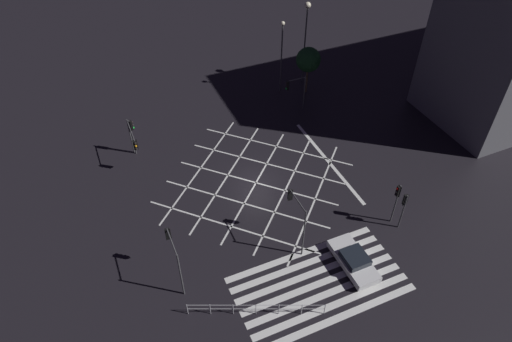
{
  "coord_description": "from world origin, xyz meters",
  "views": [
    {
      "loc": [
        -10.87,
        -24.96,
        26.29
      ],
      "look_at": [
        0.0,
        0.0,
        1.32
      ],
      "focal_mm": 32.0,
      "sensor_mm": 36.0,
      "label": 1
    }
  ],
  "objects_px": {
    "traffic_light_nw_main": "(132,130)",
    "street_lamp_west": "(282,48)",
    "traffic_light_ne_main": "(295,87)",
    "traffic_light_nw_cross": "(133,140)",
    "waiting_car": "(354,260)",
    "street_lamp_east": "(306,22)",
    "traffic_light_sw_cross": "(173,250)",
    "traffic_light_median_south": "(296,211)",
    "street_tree_near": "(308,60)",
    "traffic_light_se_cross": "(404,204)",
    "traffic_light_se_main": "(397,197)"
  },
  "relations": [
    {
      "from": "traffic_light_nw_cross",
      "to": "street_lamp_west",
      "type": "distance_m",
      "value": 17.35
    },
    {
      "from": "street_lamp_west",
      "to": "traffic_light_nw_main",
      "type": "bearing_deg",
      "value": -165.89
    },
    {
      "from": "street_lamp_west",
      "to": "street_tree_near",
      "type": "bearing_deg",
      "value": -25.92
    },
    {
      "from": "traffic_light_nw_cross",
      "to": "street_lamp_east",
      "type": "height_order",
      "value": "street_lamp_east"
    },
    {
      "from": "traffic_light_nw_main",
      "to": "waiting_car",
      "type": "distance_m",
      "value": 21.21
    },
    {
      "from": "traffic_light_sw_cross",
      "to": "waiting_car",
      "type": "height_order",
      "value": "traffic_light_sw_cross"
    },
    {
      "from": "traffic_light_ne_main",
      "to": "street_lamp_east",
      "type": "distance_m",
      "value": 7.11
    },
    {
      "from": "street_lamp_west",
      "to": "street_tree_near",
      "type": "xyz_separation_m",
      "value": [
        2.43,
        -1.18,
        -1.19
      ]
    },
    {
      "from": "traffic_light_nw_cross",
      "to": "traffic_light_median_south",
      "type": "bearing_deg",
      "value": 33.03
    },
    {
      "from": "traffic_light_sw_cross",
      "to": "street_lamp_west",
      "type": "xyz_separation_m",
      "value": [
        16.44,
        18.24,
        1.83
      ]
    },
    {
      "from": "traffic_light_se_cross",
      "to": "traffic_light_sw_cross",
      "type": "relative_size",
      "value": 0.8
    },
    {
      "from": "traffic_light_se_cross",
      "to": "traffic_light_se_main",
      "type": "distance_m",
      "value": 0.73
    },
    {
      "from": "traffic_light_sw_cross",
      "to": "street_tree_near",
      "type": "xyz_separation_m",
      "value": [
        18.88,
        17.06,
        0.64
      ]
    },
    {
      "from": "street_lamp_east",
      "to": "traffic_light_nw_cross",
      "type": "bearing_deg",
      "value": -161.68
    },
    {
      "from": "street_lamp_west",
      "to": "traffic_light_se_main",
      "type": "bearing_deg",
      "value": -90.77
    },
    {
      "from": "traffic_light_median_south",
      "to": "traffic_light_sw_cross",
      "type": "height_order",
      "value": "traffic_light_median_south"
    },
    {
      "from": "traffic_light_nw_main",
      "to": "street_lamp_east",
      "type": "relative_size",
      "value": 0.41
    },
    {
      "from": "street_lamp_east",
      "to": "street_tree_near",
      "type": "distance_m",
      "value": 3.71
    },
    {
      "from": "traffic_light_nw_main",
      "to": "traffic_light_se_main",
      "type": "height_order",
      "value": "traffic_light_se_main"
    },
    {
      "from": "street_tree_near",
      "to": "traffic_light_ne_main",
      "type": "bearing_deg",
      "value": -136.84
    },
    {
      "from": "traffic_light_nw_main",
      "to": "traffic_light_nw_cross",
      "type": "relative_size",
      "value": 1.0
    },
    {
      "from": "traffic_light_ne_main",
      "to": "street_lamp_west",
      "type": "relative_size",
      "value": 0.49
    },
    {
      "from": "traffic_light_sw_cross",
      "to": "traffic_light_median_south",
      "type": "bearing_deg",
      "value": -91.92
    },
    {
      "from": "traffic_light_nw_cross",
      "to": "waiting_car",
      "type": "bearing_deg",
      "value": 34.32
    },
    {
      "from": "traffic_light_nw_cross",
      "to": "traffic_light_se_main",
      "type": "xyz_separation_m",
      "value": [
        16.03,
        -14.2,
        0.03
      ]
    },
    {
      "from": "waiting_car",
      "to": "street_lamp_east",
      "type": "bearing_deg",
      "value": -19.47
    },
    {
      "from": "traffic_light_ne_main",
      "to": "street_tree_near",
      "type": "xyz_separation_m",
      "value": [
        2.84,
        2.66,
        0.97
      ]
    },
    {
      "from": "traffic_light_median_south",
      "to": "traffic_light_sw_cross",
      "type": "relative_size",
      "value": 1.08
    },
    {
      "from": "traffic_light_nw_cross",
      "to": "traffic_light_sw_cross",
      "type": "bearing_deg",
      "value": -0.65
    },
    {
      "from": "street_tree_near",
      "to": "street_lamp_west",
      "type": "bearing_deg",
      "value": 154.08
    },
    {
      "from": "traffic_light_se_cross",
      "to": "traffic_light_nw_cross",
      "type": "xyz_separation_m",
      "value": [
        -16.29,
        14.82,
        0.26
      ]
    },
    {
      "from": "traffic_light_sw_cross",
      "to": "street_tree_near",
      "type": "bearing_deg",
      "value": -47.89
    },
    {
      "from": "traffic_light_nw_cross",
      "to": "traffic_light_se_cross",
      "type": "bearing_deg",
      "value": 47.72
    },
    {
      "from": "traffic_light_nw_cross",
      "to": "street_lamp_east",
      "type": "distance_m",
      "value": 20.82
    },
    {
      "from": "traffic_light_nw_main",
      "to": "street_lamp_west",
      "type": "xyz_separation_m",
      "value": [
        16.08,
        4.04,
        2.36
      ]
    },
    {
      "from": "traffic_light_se_main",
      "to": "street_tree_near",
      "type": "xyz_separation_m",
      "value": [
        2.7,
        18.53,
        1.04
      ]
    },
    {
      "from": "street_tree_near",
      "to": "waiting_car",
      "type": "xyz_separation_m",
      "value": [
        -7.46,
        -20.85,
        -3.16
      ]
    },
    {
      "from": "traffic_light_se_main",
      "to": "street_tree_near",
      "type": "bearing_deg",
      "value": -98.28
    },
    {
      "from": "traffic_light_nw_cross",
      "to": "traffic_light_sw_cross",
      "type": "relative_size",
      "value": 0.85
    },
    {
      "from": "waiting_car",
      "to": "traffic_light_se_main",
      "type": "bearing_deg",
      "value": -64.06
    },
    {
      "from": "traffic_light_se_main",
      "to": "street_lamp_east",
      "type": "xyz_separation_m",
      "value": [
        3.35,
        20.61,
        4.05
      ]
    },
    {
      "from": "traffic_light_median_south",
      "to": "waiting_car",
      "type": "distance_m",
      "value": 5.26
    },
    {
      "from": "traffic_light_median_south",
      "to": "traffic_light_nw_cross",
      "type": "height_order",
      "value": "traffic_light_median_south"
    },
    {
      "from": "traffic_light_median_south",
      "to": "traffic_light_ne_main",
      "type": "relative_size",
      "value": 1.2
    },
    {
      "from": "street_tree_near",
      "to": "traffic_light_se_cross",
      "type": "bearing_deg",
      "value": -97.25
    },
    {
      "from": "traffic_light_median_south",
      "to": "street_tree_near",
      "type": "height_order",
      "value": "street_tree_near"
    },
    {
      "from": "street_lamp_east",
      "to": "street_lamp_west",
      "type": "distance_m",
      "value": 3.69
    },
    {
      "from": "traffic_light_se_cross",
      "to": "waiting_car",
      "type": "bearing_deg",
      "value": 108.69
    },
    {
      "from": "traffic_light_nw_cross",
      "to": "street_tree_near",
      "type": "height_order",
      "value": "street_tree_near"
    },
    {
      "from": "traffic_light_se_main",
      "to": "street_lamp_west",
      "type": "xyz_separation_m",
      "value": [
        0.26,
        19.72,
        2.23
      ]
    }
  ]
}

